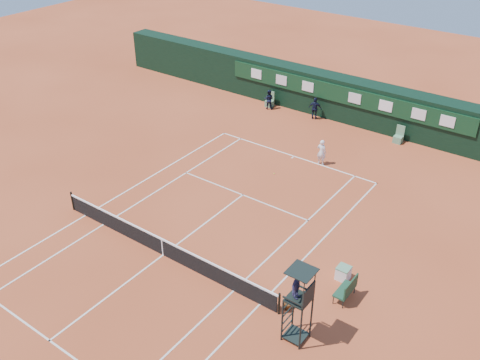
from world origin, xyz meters
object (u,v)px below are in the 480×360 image
object	(u,v)px
player_bench	(347,289)
player	(322,152)
tennis_net	(162,246)
cooler	(343,273)
umpire_chair	(299,290)

from	to	relation	value
player_bench	player	xyz separation A→B (m)	(-6.46, 9.62, 0.22)
tennis_net	cooler	world-z (taller)	tennis_net
tennis_net	player	size ratio (longest dim) A/B	7.91
tennis_net	umpire_chair	size ratio (longest dim) A/B	3.77
cooler	player_bench	bearing A→B (deg)	-57.19
umpire_chair	player	size ratio (longest dim) A/B	2.10
tennis_net	player_bench	size ratio (longest dim) A/B	10.75
cooler	umpire_chair	bearing A→B (deg)	-89.35
player	cooler	bearing A→B (deg)	125.01
tennis_net	cooler	bearing A→B (deg)	24.59
tennis_net	player_bench	bearing A→B (deg)	15.96
cooler	player	world-z (taller)	player
tennis_net	player_bench	distance (m)	8.59
player	umpire_chair	bearing A→B (deg)	115.59
tennis_net	player	world-z (taller)	player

